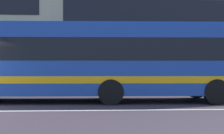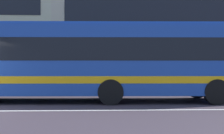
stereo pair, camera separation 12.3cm
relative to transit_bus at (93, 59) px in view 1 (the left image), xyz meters
name	(u,v)px [view 1 (the left image)]	position (x,y,z in m)	size (l,w,h in m)	color
apartment_block_right	(192,31)	(8.63, 12.29, 2.95)	(23.75, 8.65, 9.51)	#BEB198
transit_bus	(93,59)	(0.00, 0.00, 0.00)	(11.82, 2.97, 3.28)	#1E449D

